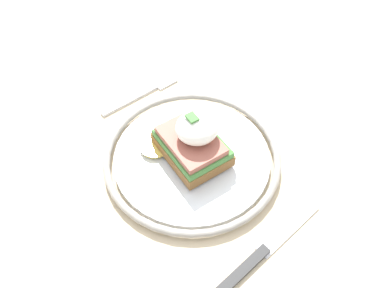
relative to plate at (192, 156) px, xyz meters
The scene contains 5 objects.
dining_table 0.13m from the plate, 80.52° to the right, with size 1.13×0.82×0.78m.
plate is the anchor object (origin of this frame).
sandwich 0.03m from the plate, ahead, with size 0.11×0.09×0.07m.
fork 0.16m from the plate, behind, with size 0.03×0.14×0.00m.
knife 0.16m from the plate, ahead, with size 0.04×0.18×0.01m.
Camera 1 is at (0.25, -0.12, 1.20)m, focal length 35.00 mm.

